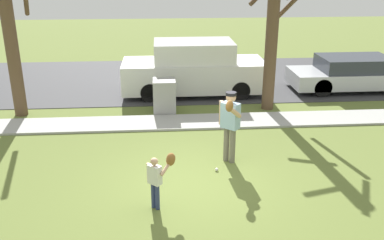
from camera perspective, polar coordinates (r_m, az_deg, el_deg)
name	(u,v)px	position (r m, az deg, el deg)	size (l,w,h in m)	color
ground_plane	(185,124)	(12.62, -0.97, -0.55)	(48.00, 48.00, 0.00)	olive
sidewalk_strip	(185,122)	(12.70, -1.00, -0.26)	(36.00, 1.20, 0.06)	#A3A39E
road_surface	(177,79)	(17.47, -1.97, 5.53)	(36.00, 6.80, 0.02)	#38383A
person_adult	(230,120)	(9.93, 5.07, 0.03)	(0.48, 0.87, 1.73)	#6B6656
person_child	(158,174)	(8.24, -4.48, -7.25)	(0.59, 0.38, 1.12)	navy
baseball	(217,169)	(9.90, 3.31, -6.59)	(0.07, 0.07, 0.07)	white
utility_cabinet	(164,96)	(13.47, -3.69, 3.19)	(0.70, 0.75, 1.06)	gray
street_tree_near	(273,26)	(13.54, 10.68, 12.25)	(1.85, 1.88, 5.01)	brown
street_tree_far	(8,23)	(13.77, -23.27, 11.75)	(1.85, 1.88, 5.31)	brown
parked_van_white	(194,69)	(15.28, 0.22, 6.79)	(5.00, 1.95, 1.88)	silver
parked_sedan_silver	(353,73)	(16.90, 20.69, 5.82)	(4.60, 1.80, 1.23)	silver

